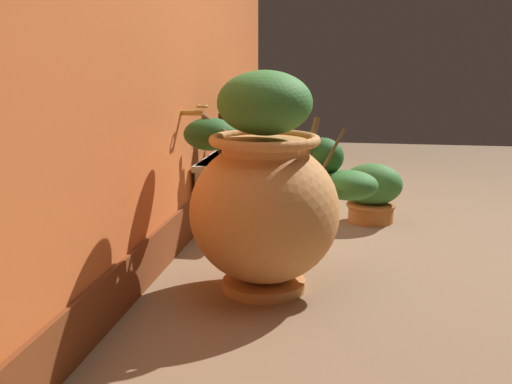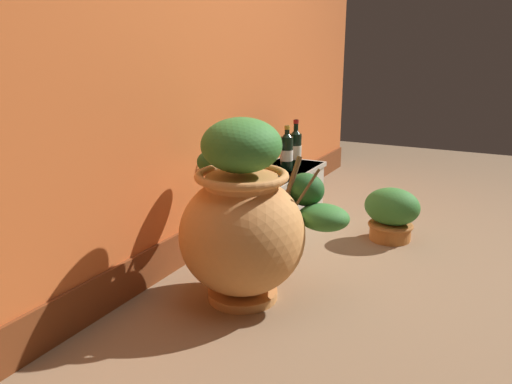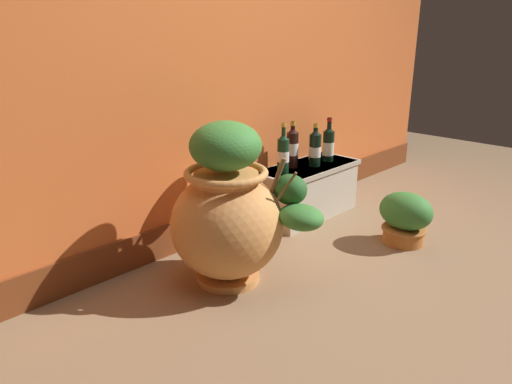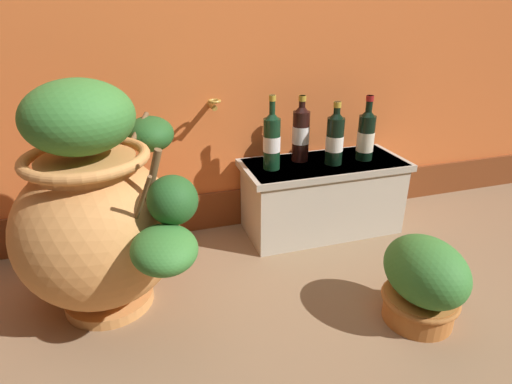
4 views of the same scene
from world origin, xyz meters
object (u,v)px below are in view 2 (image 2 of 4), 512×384
(terracotta_urn, at_px, (245,219))
(wine_bottle_middle, at_px, (287,151))
(wine_bottle_left, at_px, (265,151))
(wine_bottle_back, at_px, (262,157))
(wine_bottle_right, at_px, (295,147))
(potted_shrub, at_px, (391,213))

(terracotta_urn, height_order, wine_bottle_middle, terracotta_urn)
(wine_bottle_left, relative_size, wine_bottle_middle, 1.06)
(terracotta_urn, relative_size, wine_bottle_back, 2.53)
(terracotta_urn, xyz_separation_m, wine_bottle_left, (0.87, 0.34, 0.11))
(terracotta_urn, bearing_deg, wine_bottle_back, 21.28)
(wine_bottle_middle, distance_m, wine_bottle_right, 0.16)
(potted_shrub, bearing_deg, wine_bottle_middle, 91.39)
(wine_bottle_left, bearing_deg, wine_bottle_right, -14.61)
(wine_bottle_left, height_order, wine_bottle_right, wine_bottle_left)
(wine_bottle_back, bearing_deg, potted_shrub, -66.30)
(wine_bottle_back, bearing_deg, wine_bottle_middle, -5.14)
(terracotta_urn, height_order, potted_shrub, terracotta_urn)
(wine_bottle_left, xyz_separation_m, potted_shrub, (0.14, -0.76, -0.32))
(wine_bottle_back, height_order, potted_shrub, wine_bottle_back)
(wine_bottle_right, relative_size, wine_bottle_back, 0.92)
(terracotta_urn, height_order, wine_bottle_right, terracotta_urn)
(wine_bottle_left, xyz_separation_m, wine_bottle_back, (-0.16, -0.06, -0.00))
(wine_bottle_middle, relative_size, potted_shrub, 0.88)
(terracotta_urn, relative_size, wine_bottle_middle, 2.89)
(terracotta_urn, distance_m, wine_bottle_back, 0.77)
(wine_bottle_middle, distance_m, potted_shrub, 0.74)
(potted_shrub, bearing_deg, wine_bottle_right, 77.69)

